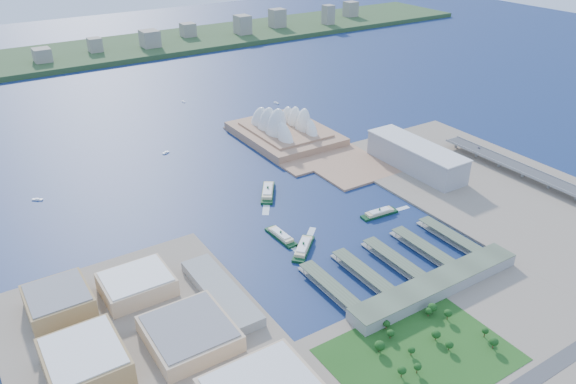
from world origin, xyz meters
TOP-DOWN VIEW (x-y plane):
  - ground at (0.00, 0.00)m, footprint 3000.00×3000.00m
  - south_land at (0.00, -210.00)m, footprint 720.00×180.00m
  - east_land at (240.00, -50.00)m, footprint 240.00×500.00m
  - peninsula at (107.50, 260.00)m, footprint 135.00×220.00m
  - far_shore at (0.00, 980.00)m, footprint 2200.00×260.00m
  - opera_house at (105.00, 280.00)m, footprint 134.00×180.00m
  - toaster_building at (195.00, 80.00)m, footprint 45.00×155.00m
  - expressway at (300.00, -60.00)m, footprint 26.00×340.00m
  - west_buildings at (-250.00, -70.00)m, footprint 200.00×280.00m
  - ferry_wharves at (14.00, -75.00)m, footprint 184.00×90.00m
  - terminal_building at (15.00, -135.00)m, footprint 200.00×28.00m
  - park at (-60.00, -190.00)m, footprint 150.00×110.00m
  - far_skyline at (0.00, 960.00)m, footprint 1900.00×140.00m
  - ferry_a at (-59.07, 31.11)m, footprint 14.54×49.36m
  - ferry_b at (-16.91, 130.02)m, footprint 45.44×57.15m
  - ferry_c at (-51.37, -3.23)m, footprint 48.31×45.86m
  - ferry_d at (68.99, 9.85)m, footprint 49.32×16.02m
  - boat_a at (-272.75, 274.82)m, footprint 12.96×10.81m
  - boat_b at (-79.21, 325.60)m, footprint 11.35×7.78m
  - boat_c at (181.46, 430.79)m, footprint 4.81×12.92m
  - boat_e at (38.55, 532.47)m, footprint 3.46×10.11m
  - car_c at (304.00, 60.24)m, footprint 1.92×4.73m

SIDE VIEW (x-z plane):
  - ground at x=0.00m, z-range 0.00..0.00m
  - boat_e at x=38.55m, z-range 0.00..2.46m
  - boat_a at x=-272.75m, z-range 0.00..2.62m
  - boat_c at x=181.46m, z-range 0.00..2.84m
  - boat_b at x=-79.21m, z-range 0.00..2.90m
  - south_land at x=0.00m, z-range 0.00..3.00m
  - east_land at x=240.00m, z-range 0.00..3.00m
  - peninsula at x=107.50m, z-range 0.00..3.00m
  - ferry_d at x=68.99m, z-range 0.00..9.18m
  - ferry_a at x=-59.07m, z-range 0.00..9.24m
  - ferry_wharves at x=14.00m, z-range 0.00..9.30m
  - ferry_c at x=-51.37m, z-range 0.00..10.05m
  - ferry_b at x=-16.91m, z-range 0.00..11.13m
  - far_shore at x=0.00m, z-range 0.00..12.00m
  - expressway at x=300.00m, z-range 3.00..14.85m
  - terminal_building at x=15.00m, z-range 3.00..15.00m
  - park at x=-60.00m, z-range 3.00..19.00m
  - car_c at x=304.00m, z-range 14.85..16.22m
  - west_buildings at x=-250.00m, z-range 3.00..30.00m
  - toaster_building at x=195.00m, z-range 3.00..38.00m
  - opera_house at x=105.00m, z-range 3.00..61.00m
  - far_skyline at x=0.00m, z-range 12.00..67.00m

